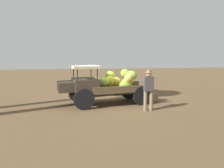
# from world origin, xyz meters

# --- Properties ---
(ground_plane) EXTENTS (60.00, 60.00, 0.00)m
(ground_plane) POSITION_xyz_m (0.00, 0.00, 0.00)
(ground_plane) COLOR brown
(truck) EXTENTS (4.61, 2.28, 1.90)m
(truck) POSITION_xyz_m (0.24, 0.18, 0.96)
(truck) COLOR #3C3328
(truck) RESTS_ON ground
(farmer) EXTENTS (0.53, 0.47, 1.75)m
(farmer) POSITION_xyz_m (-1.55, 1.69, 1.00)
(farmer) COLOR #836E54
(farmer) RESTS_ON ground
(wooden_crate) EXTENTS (0.71, 0.73, 0.43)m
(wooden_crate) POSITION_xyz_m (-2.35, -0.10, 0.21)
(wooden_crate) COLOR olive
(wooden_crate) RESTS_ON ground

